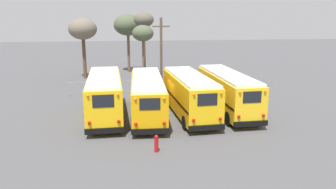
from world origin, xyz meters
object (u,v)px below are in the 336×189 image
at_px(school_bus_0, 105,95).
at_px(utility_pole, 161,52).
at_px(bare_tree_2, 83,30).
at_px(school_bus_3, 227,91).
at_px(bare_tree_1, 128,25).
at_px(school_bus_1, 147,95).
at_px(school_bus_2, 189,94).
at_px(bare_tree_0, 143,34).
at_px(fire_hydrant, 156,143).
at_px(bare_tree_3, 144,21).

relative_size(school_bus_0, utility_pole, 1.26).
bearing_deg(utility_pole, school_bus_0, -119.53).
height_order(utility_pole, bare_tree_2, utility_pole).
relative_size(school_bus_3, bare_tree_1, 1.27).
distance_m(school_bus_1, school_bus_2, 3.29).
bearing_deg(school_bus_2, school_bus_0, 177.31).
xyz_separation_m(bare_tree_0, fire_hydrant, (-0.60, -22.23, -5.06)).
bearing_deg(fire_hydrant, bare_tree_1, 92.17).
bearing_deg(utility_pole, bare_tree_0, 106.48).
bearing_deg(bare_tree_0, bare_tree_1, 105.18).
height_order(school_bus_3, bare_tree_0, bare_tree_0).
relative_size(school_bus_3, fire_hydrant, 9.77).
distance_m(bare_tree_0, bare_tree_1, 6.46).
height_order(school_bus_3, bare_tree_2, bare_tree_2).
relative_size(school_bus_2, bare_tree_0, 1.43).
relative_size(school_bus_0, bare_tree_2, 1.28).
xyz_separation_m(bare_tree_1, fire_hydrant, (1.08, -28.41, -5.90)).
bearing_deg(bare_tree_0, fire_hydrant, -91.54).
relative_size(school_bus_2, school_bus_3, 0.94).
relative_size(school_bus_1, school_bus_3, 1.03).
height_order(school_bus_2, fire_hydrant, school_bus_2).
distance_m(school_bus_3, bare_tree_0, 16.27).
xyz_separation_m(school_bus_3, bare_tree_2, (-13.21, 16.69, 4.28)).
height_order(school_bus_0, school_bus_2, school_bus_0).
bearing_deg(school_bus_0, school_bus_3, 2.21).
distance_m(school_bus_2, bare_tree_2, 20.46).
height_order(utility_pole, bare_tree_0, utility_pole).
bearing_deg(bare_tree_3, utility_pole, -81.25).
xyz_separation_m(school_bus_1, bare_tree_2, (-6.66, 17.06, 4.35)).
relative_size(bare_tree_0, bare_tree_1, 0.84).
xyz_separation_m(school_bus_3, fire_hydrant, (-6.55, -7.58, -1.22)).
bearing_deg(bare_tree_3, school_bus_0, -103.12).
xyz_separation_m(bare_tree_0, bare_tree_1, (-1.68, 6.18, 0.84)).
bearing_deg(utility_pole, school_bus_1, -102.80).
bearing_deg(school_bus_1, bare_tree_3, 87.09).
height_order(bare_tree_1, bare_tree_3, bare_tree_3).
bearing_deg(bare_tree_2, school_bus_0, -78.77).
height_order(school_bus_2, bare_tree_3, bare_tree_3).
distance_m(school_bus_1, bare_tree_3, 18.74).
bearing_deg(bare_tree_3, school_bus_1, -92.91).
height_order(school_bus_1, utility_pole, utility_pole).
relative_size(bare_tree_3, fire_hydrant, 7.89).
relative_size(bare_tree_2, fire_hydrant, 7.18).
height_order(school_bus_2, utility_pole, utility_pole).
bearing_deg(bare_tree_3, bare_tree_1, 121.40).
bearing_deg(school_bus_0, utility_pole, 60.47).
xyz_separation_m(school_bus_2, bare_tree_2, (-9.93, 17.37, 4.27)).
xyz_separation_m(bare_tree_0, bare_tree_2, (-7.25, 2.04, 0.44)).
bearing_deg(utility_pole, bare_tree_2, 139.99).
xyz_separation_m(school_bus_0, fire_hydrant, (3.27, -7.20, -1.26)).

